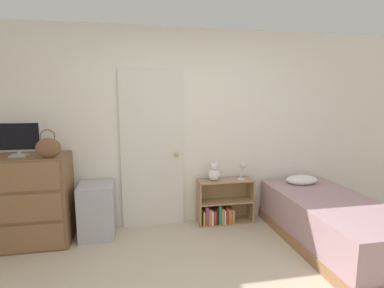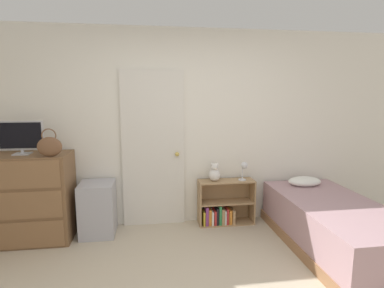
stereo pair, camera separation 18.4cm
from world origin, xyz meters
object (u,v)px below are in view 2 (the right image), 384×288
Objects in this scene: handbag at (50,146)px; bookshelf at (222,207)px; teddy_bear at (214,173)px; storage_bin at (98,209)px; desk_lamp at (244,168)px; tv at (21,137)px; bed at (334,225)px; dresser at (31,198)px.

handbag is 0.42× the size of bookshelf.
storage_bin is at bearing -176.54° from teddy_bear.
desk_lamp reaches higher than teddy_bear.
tv is 0.74× the size of storage_bin.
tv reaches higher than desk_lamp.
handbag is 0.16× the size of bed.
desk_lamp is at bearing 6.86° from handbag.
teddy_bear is at bearing 9.28° from handbag.
bed is (3.41, -0.69, -0.25)m from dresser.
bookshelf is 2.95× the size of desk_lamp.
handbag reaches higher than bookshelf.
bookshelf is 0.49m from teddy_bear.
dresser is 1.59× the size of storage_bin.
handbag is at bearing -170.72° from teddy_bear.
bed is at bearing -34.89° from teddy_bear.
tv is 2.60m from bookshelf.
tv is 2.01× the size of teddy_bear.
storage_bin is 2.60× the size of desk_lamp.
tv is at bearing 153.58° from handbag.
bookshelf is at bearing 3.34° from storage_bin.
bookshelf is (2.34, 0.14, -0.29)m from dresser.
bookshelf is 0.61m from desk_lamp.
bookshelf is at bearing 1.74° from teddy_bear.
storage_bin is (0.79, 0.05, -0.91)m from tv.
dresser is 2.62m from desk_lamp.
handbag is 0.47× the size of storage_bin.
dresser is 3.49m from bed.
desk_lamp is (2.30, 0.28, -0.38)m from handbag.
desk_lamp is at bearing 2.16° from tv.
handbag is 3.27m from bed.
handbag is (0.30, -0.17, 0.63)m from dresser.
teddy_bear is at bearing 3.46° from storage_bin.
desk_lamp is at bearing 135.35° from bed.
tv is at bearing 178.04° from dresser.
bed is (1.19, -0.83, -0.43)m from teddy_bear.
bookshelf is (2.03, 0.32, -0.93)m from handbag.
teddy_bear reaches higher than bed.
teddy_bear is (1.92, 0.31, -0.45)m from handbag.
tv reaches higher than dresser.
handbag reaches higher than dresser.
bed is (3.10, -0.51, -0.89)m from handbag.
desk_lamp is (0.39, -0.04, 0.07)m from teddy_bear.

